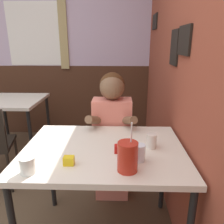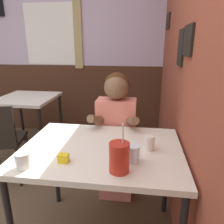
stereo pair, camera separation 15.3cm
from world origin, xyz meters
TOP-DOWN VIEW (x-y plane):
  - brick_wall_right at (1.47, 1.22)m, footprint 0.08×4.44m
  - back_wall at (-0.01, 2.47)m, footprint 5.88×0.09m
  - main_table at (0.89, 0.41)m, footprint 1.06×0.78m
  - background_table at (-0.31, 1.66)m, footprint 0.69×0.72m
  - chair_near_window at (-0.27, 0.98)m, footprint 0.48×0.48m
  - person_seated at (0.93, 0.92)m, footprint 0.42×0.41m
  - cocktail_pitcher at (1.04, 0.14)m, footprint 0.11×0.11m
  - glass_near_pitcher at (1.11, 0.25)m, footprint 0.07×0.07m
  - glass_center at (0.51, 0.10)m, footprint 0.08×0.08m
  - glass_far_side at (1.21, 0.42)m, footprint 0.07×0.07m
  - condiment_ketchup at (0.99, 0.34)m, footprint 0.06×0.04m
  - condiment_mustard at (0.71, 0.19)m, footprint 0.06×0.04m

SIDE VIEW (x-z plane):
  - chair_near_window at x=-0.27m, z-range 0.08..0.95m
  - person_seated at x=0.93m, z-range 0.04..1.24m
  - background_table at x=-0.31m, z-range 0.29..1.06m
  - main_table at x=0.89m, z-range 0.32..1.09m
  - condiment_ketchup at x=0.99m, z-range 0.77..0.82m
  - condiment_mustard at x=0.71m, z-range 0.77..0.82m
  - glass_center at x=0.51m, z-range 0.77..0.86m
  - glass_far_side at x=1.21m, z-range 0.77..0.87m
  - glass_near_pitcher at x=1.11m, z-range 0.77..0.87m
  - cocktail_pitcher at x=1.04m, z-range 0.71..1.00m
  - brick_wall_right at x=1.47m, z-range 0.00..2.70m
  - back_wall at x=-0.01m, z-range 0.01..2.71m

